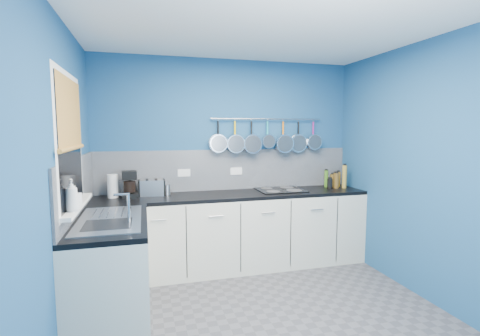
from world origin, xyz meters
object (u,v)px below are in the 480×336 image
soap_bottle_a (72,195)px  coffee_maker (130,184)px  toaster (152,188)px  hob (280,190)px  paper_towel (113,186)px  canister (167,190)px  soap_bottle_b (74,197)px

soap_bottle_a → coffee_maker: 1.29m
soap_bottle_a → coffee_maker: (0.36, 1.23, -0.12)m
toaster → hob: bearing=4.0°
soap_bottle_a → paper_towel: bearing=82.1°
hob → soap_bottle_a: bearing=-149.9°
paper_towel → hob: (1.96, -0.05, -0.12)m
soap_bottle_a → paper_towel: soap_bottle_a is taller
canister → hob: (1.37, -0.06, -0.05)m
soap_bottle_b → toaster: 1.35m
soap_bottle_a → soap_bottle_b: 0.11m
paper_towel → coffee_maker: size_ratio=0.88×
soap_bottle_a → coffee_maker: soap_bottle_a is taller
soap_bottle_a → soap_bottle_b: soap_bottle_a is taller
soap_bottle_b → hob: (2.14, 1.14, -0.23)m
canister → hob: 1.38m
paper_towel → coffee_maker: coffee_maker is taller
paper_towel → hob: size_ratio=0.46×
coffee_maker → canister: (0.40, 0.07, -0.09)m
soap_bottle_b → coffee_maker: (0.36, 1.13, -0.09)m
coffee_maker → toaster: 0.25m
soap_bottle_a → hob: size_ratio=0.43×
soap_bottle_b → hob: 2.43m
coffee_maker → canister: size_ratio=2.55×
canister → soap_bottle_b: bearing=-122.4°
paper_towel → coffee_maker: bearing=-16.7°
soap_bottle_a → hob: (2.14, 1.24, -0.26)m
coffee_maker → hob: size_ratio=0.52×
paper_towel → canister: size_ratio=2.24×
toaster → hob: size_ratio=0.49×
toaster → canister: bearing=5.4°
hob → coffee_maker: bearing=-179.7°
coffee_maker → paper_towel: bearing=160.5°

